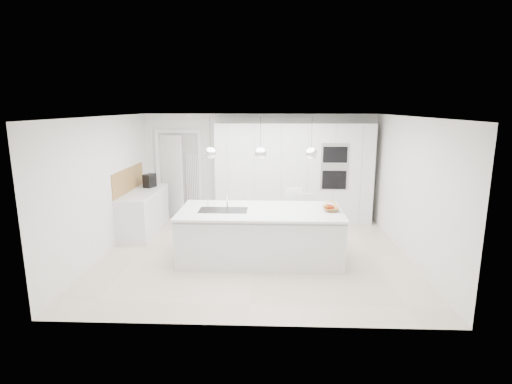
{
  "coord_description": "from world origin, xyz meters",
  "views": [
    {
      "loc": [
        0.28,
        -7.0,
        2.68
      ],
      "look_at": [
        0.0,
        0.3,
        1.1
      ],
      "focal_mm": 28.0,
      "sensor_mm": 36.0,
      "label": 1
    }
  ],
  "objects_px": {
    "fruit_bowl": "(331,209)",
    "bar_stool_right": "(306,219)",
    "bar_stool_left": "(294,217)",
    "espresso_machine": "(150,181)",
    "island_base": "(260,236)"
  },
  "relations": [
    {
      "from": "bar_stool_right",
      "to": "bar_stool_left",
      "type": "bearing_deg",
      "value": 170.21
    },
    {
      "from": "espresso_machine",
      "to": "bar_stool_right",
      "type": "bearing_deg",
      "value": 2.68
    },
    {
      "from": "island_base",
      "to": "bar_stool_right",
      "type": "distance_m",
      "value": 1.26
    },
    {
      "from": "fruit_bowl",
      "to": "espresso_machine",
      "type": "xyz_separation_m",
      "value": [
        -3.75,
        1.93,
        0.11
      ]
    },
    {
      "from": "espresso_machine",
      "to": "island_base",
      "type": "bearing_deg",
      "value": -17.9
    },
    {
      "from": "island_base",
      "to": "bar_stool_right",
      "type": "bearing_deg",
      "value": 45.67
    },
    {
      "from": "fruit_bowl",
      "to": "bar_stool_right",
      "type": "xyz_separation_m",
      "value": [
        -0.34,
        0.89,
        -0.45
      ]
    },
    {
      "from": "fruit_bowl",
      "to": "bar_stool_left",
      "type": "relative_size",
      "value": 0.27
    },
    {
      "from": "fruit_bowl",
      "to": "espresso_machine",
      "type": "relative_size",
      "value": 0.97
    },
    {
      "from": "fruit_bowl",
      "to": "bar_stool_left",
      "type": "bearing_deg",
      "value": 124.47
    },
    {
      "from": "island_base",
      "to": "bar_stool_left",
      "type": "relative_size",
      "value": 2.57
    },
    {
      "from": "island_base",
      "to": "bar_stool_right",
      "type": "xyz_separation_m",
      "value": [
        0.88,
        0.9,
        0.06
      ]
    },
    {
      "from": "fruit_bowl",
      "to": "bar_stool_left",
      "type": "distance_m",
      "value": 1.11
    },
    {
      "from": "island_base",
      "to": "bar_stool_right",
      "type": "height_order",
      "value": "bar_stool_right"
    },
    {
      "from": "bar_stool_left",
      "to": "bar_stool_right",
      "type": "bearing_deg",
      "value": -12.86
    }
  ]
}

